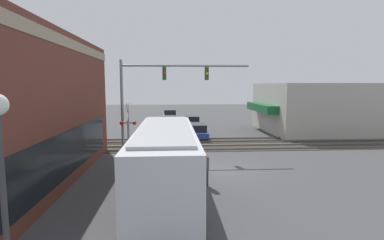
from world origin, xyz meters
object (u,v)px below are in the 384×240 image
parked_car_grey (192,122)px  crossing_signal (128,123)px  parked_car_blue (197,131)px  parked_car_silver (170,115)px  pedestrian_near_bus (206,169)px  city_bus (165,158)px  streetlamp (3,190)px

parked_car_grey → crossing_signal: bearing=159.0°
crossing_signal → parked_car_blue: crossing_signal is taller
parked_car_blue → parked_car_silver: parked_car_silver is taller
pedestrian_near_bus → parked_car_blue: bearing=-2.8°
city_bus → parked_car_grey: 22.28m
city_bus → parked_car_silver: size_ratio=2.07×
city_bus → parked_car_blue: (14.59, -2.60, -1.07)m
crossing_signal → pedestrian_near_bus: size_ratio=2.28×
crossing_signal → city_bus: bearing=-160.7°
parked_car_silver → parked_car_blue: bearing=-170.2°
parked_car_blue → parked_car_grey: 7.51m
parked_car_grey → pedestrian_near_bus: (-21.08, 0.66, 0.20)m
city_bus → crossing_signal: (8.01, 2.80, 0.58)m
parked_car_grey → parked_car_silver: 7.93m
parked_car_blue → parked_car_grey: parked_car_grey is taller
crossing_signal → parked_car_grey: bearing=-21.0°
crossing_signal → parked_car_blue: bearing=-39.4°
streetlamp → parked_car_silver: size_ratio=0.98×
city_bus → parked_car_grey: size_ratio=2.17×
city_bus → streetlamp: bearing=156.7°
city_bus → crossing_signal: crossing_signal is taller
streetlamp → parked_car_silver: bearing=-4.8°
parked_car_grey → parked_car_silver: bearing=19.2°
crossing_signal → pedestrian_near_bus: (-6.99, -4.74, -1.45)m
parked_car_silver → pedestrian_near_bus: 28.64m
crossing_signal → pedestrian_near_bus: 8.57m
crossing_signal → pedestrian_near_bus: bearing=-145.9°
streetlamp → parked_car_grey: bearing=-11.0°
crossing_signal → parked_car_blue: (6.58, -5.40, -1.65)m
streetlamp → parked_car_silver: (36.74, -3.08, -2.16)m
city_bus → parked_car_grey: city_bus is taller
parked_car_blue → crossing_signal: bearing=140.6°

